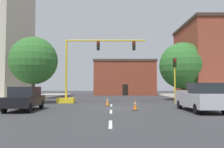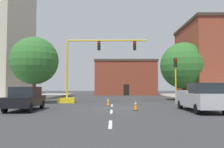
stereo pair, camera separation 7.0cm
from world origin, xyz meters
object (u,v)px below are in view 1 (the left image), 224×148
at_px(tree_left_near, 34,61).
at_px(traffic_cone_roadside_b, 136,105).
at_px(traffic_signal_gantry, 78,82).
at_px(traffic_light_pole_right, 176,70).
at_px(tree_right_mid, 183,66).
at_px(pickup_truck_silver, 201,98).
at_px(traffic_cone_roadside_a, 108,102).
at_px(sedan_black_near_left, 26,98).

relative_size(tree_left_near, traffic_cone_roadside_b, 9.00).
height_order(traffic_signal_gantry, traffic_light_pole_right, traffic_signal_gantry).
bearing_deg(tree_right_mid, traffic_cone_roadside_b, -120.39).
relative_size(tree_right_mid, pickup_truck_silver, 1.37).
bearing_deg(pickup_truck_silver, tree_left_near, 151.31).
relative_size(traffic_signal_gantry, traffic_cone_roadside_b, 12.25).
distance_m(tree_right_mid, traffic_cone_roadside_a, 13.40).
xyz_separation_m(tree_right_mid, sedan_black_near_left, (-15.44, -12.73, -3.55)).
height_order(sedan_black_near_left, traffic_cone_roadside_b, sedan_black_near_left).
bearing_deg(tree_left_near, traffic_cone_roadside_a, -21.72).
height_order(traffic_light_pole_right, traffic_cone_roadside_a, traffic_light_pole_right).
height_order(tree_right_mid, traffic_cone_roadside_b, tree_right_mid).
bearing_deg(traffic_light_pole_right, traffic_cone_roadside_a, -152.60).
relative_size(tree_left_near, traffic_cone_roadside_a, 8.94).
bearing_deg(traffic_light_pole_right, traffic_cone_roadside_b, -123.21).
height_order(tree_left_near, pickup_truck_silver, tree_left_near).
distance_m(tree_right_mid, traffic_cone_roadside_b, 15.08).
bearing_deg(sedan_black_near_left, tree_right_mid, 39.50).
distance_m(tree_right_mid, tree_left_near, 18.12).
height_order(tree_left_near, traffic_cone_roadside_b, tree_left_near).
bearing_deg(traffic_signal_gantry, sedan_black_near_left, -108.52).
bearing_deg(tree_left_near, traffic_light_pole_right, 2.28).
distance_m(traffic_light_pole_right, pickup_truck_silver, 8.89).
bearing_deg(tree_right_mid, traffic_signal_gantry, -159.75).
distance_m(traffic_light_pole_right, traffic_cone_roadside_b, 9.70).
relative_size(traffic_light_pole_right, sedan_black_near_left, 1.05).
relative_size(tree_right_mid, tree_left_near, 1.06).
bearing_deg(sedan_black_near_left, pickup_truck_silver, -2.83).
bearing_deg(traffic_cone_roadside_a, sedan_black_near_left, -145.07).
distance_m(traffic_signal_gantry, traffic_cone_roadside_a, 5.40).
bearing_deg(traffic_light_pole_right, traffic_signal_gantry, 179.19).
bearing_deg(traffic_cone_roadside_a, traffic_light_pole_right, 27.40).
bearing_deg(tree_right_mid, traffic_cone_roadside_a, -137.90).
height_order(traffic_signal_gantry, traffic_cone_roadside_b, traffic_signal_gantry).
height_order(traffic_light_pole_right, traffic_cone_roadside_b, traffic_light_pole_right).
relative_size(tree_left_near, sedan_black_near_left, 1.53).
relative_size(pickup_truck_silver, sedan_black_near_left, 1.18).
distance_m(traffic_light_pole_right, tree_left_near, 15.00).
distance_m(traffic_light_pole_right, tree_right_mid, 5.46).
bearing_deg(traffic_signal_gantry, traffic_light_pole_right, -0.81).
distance_m(traffic_cone_roadside_a, traffic_cone_roadside_b, 4.50).
bearing_deg(sedan_black_near_left, traffic_cone_roadside_a, 34.93).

